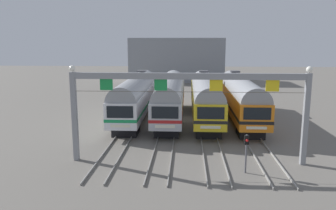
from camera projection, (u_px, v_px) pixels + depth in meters
ground_plane at (187, 120)px, 37.94m from camera, size 160.00×160.00×0.00m
track_bed at (188, 95)px, 54.60m from camera, size 13.05×70.00×0.15m
commuter_train_white at (136, 95)px, 37.76m from camera, size 2.88×18.06×5.05m
commuter_train_stainless at (170, 96)px, 37.54m from camera, size 2.88×18.06×4.77m
commuter_train_yellow at (205, 96)px, 37.33m from camera, size 2.88×18.06×5.05m
commuter_train_orange at (241, 96)px, 37.12m from camera, size 2.88×18.06×5.05m
catenary_gantry at (188, 93)px, 23.75m from camera, size 16.79×0.44×6.97m
yard_signal_mast at (246, 146)px, 22.32m from camera, size 0.28×0.35×2.63m
maintenance_building at (177, 59)px, 74.75m from camera, size 20.02×10.00×9.23m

